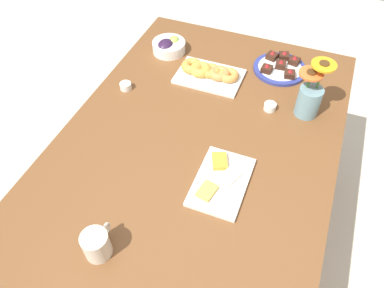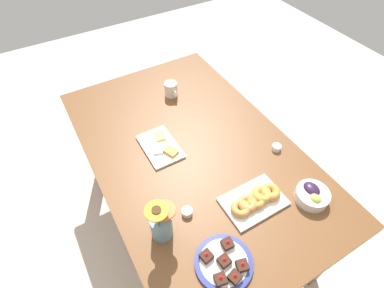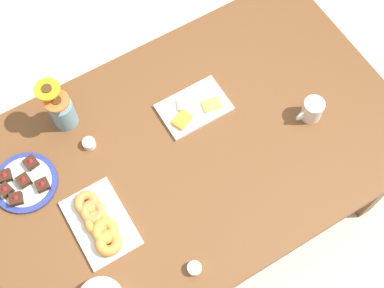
# 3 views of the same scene
# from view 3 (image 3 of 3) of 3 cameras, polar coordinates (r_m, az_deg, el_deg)

# --- Properties ---
(ground_plane) EXTENTS (6.00, 6.00, 0.00)m
(ground_plane) POSITION_cam_3_polar(r_m,az_deg,el_deg) (2.66, 0.00, -7.10)
(ground_plane) COLOR beige
(dining_table) EXTENTS (1.60, 1.00, 0.74)m
(dining_table) POSITION_cam_3_polar(r_m,az_deg,el_deg) (2.05, 0.00, -1.48)
(dining_table) COLOR brown
(dining_table) RESTS_ON ground_plane
(coffee_mug) EXTENTS (0.11, 0.08, 0.09)m
(coffee_mug) POSITION_cam_3_polar(r_m,az_deg,el_deg) (2.04, 12.68, 3.60)
(coffee_mug) COLOR silver
(coffee_mug) RESTS_ON dining_table
(cheese_platter) EXTENTS (0.26, 0.17, 0.03)m
(cheese_platter) POSITION_cam_3_polar(r_m,az_deg,el_deg) (2.04, 0.17, 3.87)
(cheese_platter) COLOR white
(cheese_platter) RESTS_ON dining_table
(croissant_platter) EXTENTS (0.19, 0.28, 0.05)m
(croissant_platter) POSITION_cam_3_polar(r_m,az_deg,el_deg) (1.88, -9.85, -8.32)
(croissant_platter) COLOR white
(croissant_platter) RESTS_ON dining_table
(jam_cup_honey) EXTENTS (0.05, 0.05, 0.03)m
(jam_cup_honey) POSITION_cam_3_polar(r_m,az_deg,el_deg) (2.00, -10.93, 0.07)
(jam_cup_honey) COLOR white
(jam_cup_honey) RESTS_ON dining_table
(jam_cup_berry) EXTENTS (0.05, 0.05, 0.03)m
(jam_cup_berry) POSITION_cam_3_polar(r_m,az_deg,el_deg) (1.82, 0.26, -13.12)
(jam_cup_berry) COLOR white
(jam_cup_berry) RESTS_ON dining_table
(dessert_plate) EXTENTS (0.23, 0.23, 0.05)m
(dessert_plate) POSITION_cam_3_polar(r_m,az_deg,el_deg) (2.00, -17.44, -3.93)
(dessert_plate) COLOR navy
(dessert_plate) RESTS_ON dining_table
(flower_vase) EXTENTS (0.10, 0.12, 0.23)m
(flower_vase) POSITION_cam_3_polar(r_m,az_deg,el_deg) (2.01, -13.72, 3.44)
(flower_vase) COLOR #6B939E
(flower_vase) RESTS_ON dining_table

